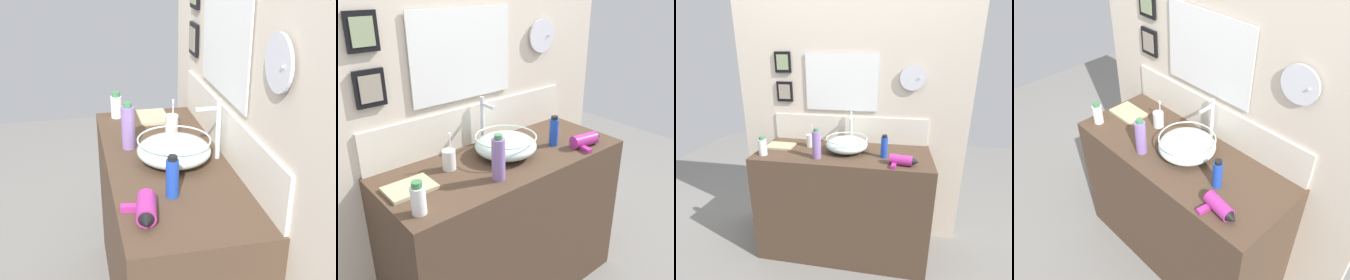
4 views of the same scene
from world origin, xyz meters
The scene contains 11 objects.
ground_plane centered at (0.00, 0.00, 0.00)m, with size 6.00×6.00×0.00m, color gray.
vanity_counter centered at (0.00, 0.00, 0.44)m, with size 1.34×0.55×0.89m, color #4C3828.
back_panel centered at (0.00, 0.30, 1.27)m, with size 1.95×0.10×2.53m.
glass_bowl_sink centered at (0.03, 0.02, 0.95)m, with size 0.33×0.33×0.11m.
faucet centered at (0.03, 0.21, 1.05)m, with size 0.02×0.12×0.28m.
hair_drier centered at (0.45, -0.17, 0.92)m, with size 0.21×0.14×0.07m.
toothbrush_cup centered at (-0.29, 0.08, 0.94)m, with size 0.07×0.07×0.19m.
spray_bottle centered at (0.32, -0.05, 0.97)m, with size 0.05×0.05×0.17m.
shampoo_bottle centered at (-0.17, -0.15, 0.99)m, with size 0.06×0.06×0.23m.
lotion_bottle centered at (-0.59, -0.16, 0.96)m, with size 0.06×0.06×0.15m.
hand_towel centered at (-0.53, 0.03, 0.90)m, with size 0.22×0.16×0.02m, color tan.
Camera 3 is at (0.35, -1.88, 1.62)m, focal length 28.00 mm.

